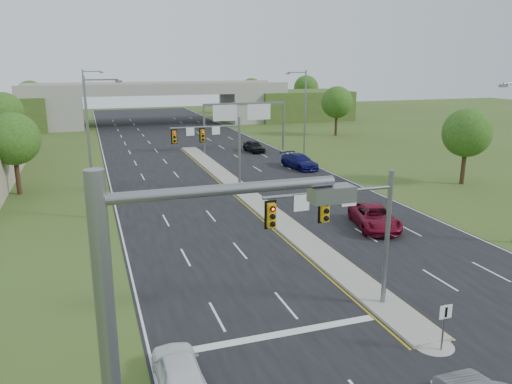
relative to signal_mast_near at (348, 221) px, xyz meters
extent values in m
plane|color=#3B4F1C|center=(2.26, 0.07, -4.73)|extent=(240.00, 240.00, 0.00)
cube|color=black|center=(2.26, 35.07, -4.72)|extent=(24.00, 160.00, 0.02)
cube|color=gray|center=(2.26, 23.07, -4.63)|extent=(2.00, 54.00, 0.16)
cone|color=gray|center=(2.26, -3.93, -4.63)|extent=(2.00, 2.00, 0.16)
cube|color=gold|center=(1.11, 23.07, -4.70)|extent=(0.12, 54.00, 0.01)
cube|color=gold|center=(3.41, 23.07, -4.70)|extent=(0.12, 54.00, 0.01)
cube|color=silver|center=(-9.54, 35.07, -4.70)|extent=(0.12, 160.00, 0.01)
cube|color=silver|center=(14.06, 35.07, -4.70)|extent=(0.12, 160.00, 0.01)
cube|color=silver|center=(-4.24, -0.93, -4.70)|extent=(10.50, 0.50, 0.01)
cylinder|color=slate|center=(2.26, 0.07, -1.23)|extent=(0.24, 0.24, 7.00)
cylinder|color=slate|center=(-0.99, 0.07, 1.47)|extent=(6.50, 0.16, 0.16)
cube|color=#CB950C|center=(-1.31, -0.18, 0.72)|extent=(0.35, 0.25, 1.10)
cube|color=#CB950C|center=(-3.91, -0.18, 0.72)|extent=(0.35, 0.25, 1.10)
cube|color=black|center=(-1.31, -0.04, 0.72)|extent=(0.55, 0.04, 1.30)
cube|color=black|center=(-3.91, -0.04, 0.72)|extent=(0.55, 0.04, 1.30)
sphere|color=#FF0C05|center=(-1.31, -0.31, 1.07)|extent=(0.20, 0.20, 0.20)
sphere|color=#FF0C05|center=(-3.91, -0.31, 1.07)|extent=(0.20, 0.20, 0.20)
cube|color=white|center=(-2.42, -0.03, 1.12)|extent=(0.75, 0.04, 0.75)
cube|color=white|center=(-0.01, -0.03, 1.12)|extent=(0.75, 0.04, 0.75)
cylinder|color=slate|center=(2.26, 25.07, -1.23)|extent=(0.24, 0.24, 7.00)
cylinder|color=slate|center=(-0.99, 25.07, 1.47)|extent=(6.50, 0.16, 0.16)
cube|color=#CB950C|center=(-1.31, 24.82, 0.72)|extent=(0.35, 0.25, 1.10)
cube|color=#CB950C|center=(-3.91, 24.82, 0.72)|extent=(0.35, 0.25, 1.10)
cube|color=black|center=(-1.31, 24.96, 0.72)|extent=(0.55, 0.04, 1.30)
cube|color=black|center=(-3.91, 24.96, 0.72)|extent=(0.55, 0.04, 1.30)
sphere|color=#FF0C05|center=(-1.31, 24.69, 1.07)|extent=(0.20, 0.20, 0.20)
sphere|color=#FF0C05|center=(-3.91, 24.69, 1.07)|extent=(0.20, 0.20, 0.20)
cube|color=white|center=(-2.42, 24.97, 1.12)|extent=(0.75, 0.04, 0.75)
cube|color=white|center=(-0.01, 24.97, 1.12)|extent=(0.75, 0.04, 0.75)
cylinder|color=slate|center=(2.26, -4.43, -3.63)|extent=(0.08, 0.08, 2.20)
cube|color=white|center=(2.26, -4.48, -2.83)|extent=(0.60, 0.04, 0.60)
cube|color=black|center=(2.26, -4.51, -2.83)|extent=(0.10, 0.02, 0.45)
cylinder|color=slate|center=(3.46, 45.07, -1.43)|extent=(0.28, 0.28, 6.60)
cylinder|color=slate|center=(14.76, 45.07, -1.43)|extent=(0.28, 0.28, 6.60)
cube|color=slate|center=(9.11, 45.07, 1.77)|extent=(11.50, 0.35, 0.35)
cube|color=#0C5617|center=(6.26, 44.87, 0.67)|extent=(3.20, 0.08, 2.00)
cube|color=#0C5617|center=(11.06, 44.87, 0.67)|extent=(3.20, 0.08, 2.00)
cube|color=silver|center=(6.26, 44.82, 0.67)|extent=(3.30, 0.03, 2.10)
cube|color=silver|center=(11.06, 44.82, 0.67)|extent=(3.30, 0.03, 2.10)
cube|color=gray|center=(-14.74, 80.07, -1.73)|extent=(6.00, 12.00, 6.00)
cube|color=gray|center=(19.26, 80.07, -1.73)|extent=(6.00, 12.00, 6.00)
cube|color=#3B4F1C|center=(32.26, 80.07, -1.73)|extent=(20.00, 14.00, 6.00)
cube|color=gray|center=(2.26, 80.07, 1.87)|extent=(50.00, 12.00, 1.20)
cube|color=gray|center=(2.26, 74.27, 2.92)|extent=(50.00, 0.40, 0.90)
cube|color=gray|center=(2.26, 85.87, 2.92)|extent=(50.00, 0.40, 0.90)
cylinder|color=slate|center=(-9.99, -14.93, 5.97)|extent=(2.50, 0.12, 0.12)
cube|color=slate|center=(-8.74, -14.93, 5.82)|extent=(0.50, 0.25, 0.18)
cylinder|color=slate|center=(-11.24, 20.07, 0.77)|extent=(0.20, 0.20, 11.00)
cylinder|color=slate|center=(-9.99, 20.07, 5.97)|extent=(2.50, 0.12, 0.12)
cube|color=slate|center=(-8.74, 20.07, 5.82)|extent=(0.50, 0.25, 0.18)
cylinder|color=slate|center=(-11.24, 55.07, 0.77)|extent=(0.20, 0.20, 11.00)
cylinder|color=slate|center=(-9.99, 55.07, 5.97)|extent=(2.50, 0.12, 0.12)
cube|color=slate|center=(-8.74, 55.07, 5.82)|extent=(0.50, 0.25, 0.18)
cube|color=slate|center=(13.26, 5.07, 5.82)|extent=(0.50, 0.25, 0.18)
cylinder|color=slate|center=(15.76, 40.07, 0.77)|extent=(0.20, 0.20, 11.00)
cylinder|color=slate|center=(14.51, 40.07, 5.97)|extent=(2.50, 0.12, 0.12)
cube|color=slate|center=(13.26, 40.07, 5.82)|extent=(0.50, 0.25, 0.18)
cylinder|color=#382316|center=(-17.74, 30.07, -2.73)|extent=(0.44, 0.44, 4.00)
sphere|color=#204312|center=(-17.74, 30.07, 0.47)|extent=(4.80, 4.80, 4.80)
cylinder|color=#382316|center=(-21.74, 55.07, -2.60)|extent=(0.44, 0.44, 4.25)
sphere|color=#204312|center=(-21.74, 55.07, 0.80)|extent=(5.20, 5.20, 5.20)
cylinder|color=#382316|center=(24.26, 20.07, -2.73)|extent=(0.44, 0.44, 4.00)
sphere|color=#204312|center=(24.26, 20.07, 0.47)|extent=(4.80, 4.80, 4.80)
cylinder|color=#382316|center=(28.26, 55.07, -2.60)|extent=(0.44, 0.44, 4.25)
sphere|color=#204312|center=(28.26, 55.07, 0.80)|extent=(5.20, 5.20, 5.20)
cylinder|color=#382316|center=(-21.74, 94.07, -2.60)|extent=(0.44, 0.44, 4.25)
sphere|color=#204312|center=(-21.74, 94.07, 0.80)|extent=(5.60, 5.60, 5.60)
cylinder|color=#382316|center=(26.26, 94.07, -2.60)|extent=(0.44, 0.44, 4.25)
sphere|color=#204312|center=(26.26, 94.07, 0.80)|extent=(5.60, 5.60, 5.60)
cylinder|color=#382316|center=(40.26, 94.07, -2.48)|extent=(0.44, 0.44, 4.50)
sphere|color=#204312|center=(40.26, 94.07, 1.12)|extent=(6.00, 6.00, 6.00)
imported|color=white|center=(-8.74, -3.32, -3.97)|extent=(1.76, 4.31, 1.46)
imported|color=maroon|center=(8.40, 10.83, -3.88)|extent=(4.09, 6.41, 1.65)
imported|color=#0B0D47|center=(11.70, 32.31, -3.89)|extent=(3.25, 5.96, 1.64)
imported|color=black|center=(10.17, 44.34, -3.94)|extent=(2.24, 4.62, 1.52)
camera|label=1|loc=(-11.26, -19.74, 7.25)|focal=35.00mm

